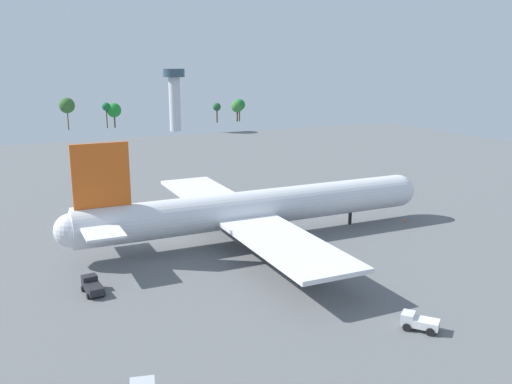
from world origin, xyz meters
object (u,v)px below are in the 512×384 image
(cargo_loader, at_px, (92,286))
(control_tower, at_px, (174,93))
(cargo_airplane, at_px, (254,209))
(safety_cone_nose, at_px, (405,220))
(maintenance_van, at_px, (182,186))
(baggage_tug, at_px, (294,201))
(catering_truck, at_px, (419,322))

(cargo_loader, bearing_deg, control_tower, 69.20)
(cargo_airplane, relative_size, safety_cone_nose, 98.24)
(cargo_airplane, xyz_separation_m, control_tower, (33.69, 160.49, 11.60))
(cargo_airplane, bearing_deg, maintenance_van, 90.38)
(cargo_airplane, distance_m, cargo_loader, 35.10)
(baggage_tug, relative_size, catering_truck, 0.89)
(catering_truck, bearing_deg, cargo_loader, 140.65)
(cargo_airplane, height_order, catering_truck, cargo_airplane)
(cargo_airplane, relative_size, cargo_loader, 14.13)
(control_tower, bearing_deg, catering_truck, -98.51)
(maintenance_van, xyz_separation_m, safety_cone_nose, (33.58, -47.37, -0.76))
(cargo_loader, relative_size, catering_truck, 1.06)
(maintenance_van, height_order, catering_truck, maintenance_van)
(cargo_loader, height_order, maintenance_van, maintenance_van)
(control_tower, bearing_deg, safety_cone_nose, -90.14)
(baggage_tug, bearing_deg, safety_cone_nose, -54.24)
(catering_truck, bearing_deg, safety_cone_nose, 52.29)
(control_tower, bearing_deg, cargo_airplane, -101.85)
(baggage_tug, xyz_separation_m, catering_truck, (-14.90, -59.62, -0.11))
(baggage_tug, relative_size, safety_cone_nose, 5.84)
(safety_cone_nose, bearing_deg, cargo_loader, -171.70)
(maintenance_van, distance_m, control_tower, 122.55)
(maintenance_van, bearing_deg, catering_truck, -87.58)
(control_tower, bearing_deg, maintenance_van, -106.24)
(catering_truck, relative_size, safety_cone_nose, 6.56)
(cargo_loader, bearing_deg, maintenance_van, 60.71)
(cargo_airplane, height_order, cargo_loader, cargo_airplane)
(catering_truck, xyz_separation_m, safety_cone_nose, (29.94, 38.73, -0.70))
(cargo_loader, height_order, safety_cone_nose, cargo_loader)
(catering_truck, height_order, control_tower, control_tower)
(cargo_airplane, relative_size, catering_truck, 14.98)
(baggage_tug, bearing_deg, maintenance_van, 124.98)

